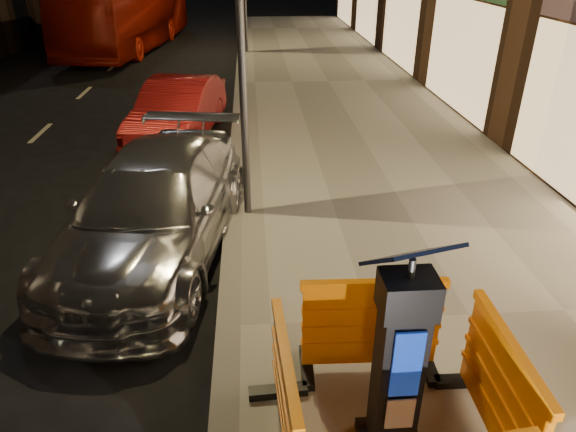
{
  "coord_description": "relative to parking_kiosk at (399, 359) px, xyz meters",
  "views": [
    {
      "loc": [
        0.37,
        -4.91,
        4.25
      ],
      "look_at": [
        0.8,
        1.0,
        1.1
      ],
      "focal_mm": 32.0,
      "sensor_mm": 36.0,
      "label": 1
    }
  ],
  "objects": [
    {
      "name": "barrier_back",
      "position": [
        0.0,
        0.95,
        -0.46
      ],
      "size": [
        1.51,
        0.66,
        1.16
      ],
      "primitive_type": "cube",
      "rotation": [
        0.0,
        0.0,
        -0.03
      ],
      "color": "orange",
      "rests_on": "sidewalk"
    },
    {
      "name": "car_silver",
      "position": [
        -2.66,
        3.83,
        -1.19
      ],
      "size": [
        2.92,
        5.49,
        1.51
      ],
      "primitive_type": "imported",
      "rotation": [
        0.0,
        0.0,
        -0.16
      ],
      "color": "#9F9FA3",
      "rests_on": "ground"
    },
    {
      "name": "street_lamp_mid",
      "position": [
        -1.28,
        4.77,
        1.96
      ],
      "size": [
        0.12,
        0.12,
        6.0
      ],
      "primitive_type": "cylinder",
      "color": "#3F3F44",
      "rests_on": "sidewalk"
    },
    {
      "name": "car_red",
      "position": [
        -2.93,
        9.13,
        -1.19
      ],
      "size": [
        2.16,
        4.44,
        1.4
      ],
      "primitive_type": "imported",
      "rotation": [
        0.0,
        0.0,
        -0.16
      ],
      "color": "maroon",
      "rests_on": "ground"
    },
    {
      "name": "barrier_kerbside",
      "position": [
        -0.95,
        0.0,
        -0.46
      ],
      "size": [
        0.69,
        1.52,
        1.16
      ],
      "primitive_type": "cube",
      "rotation": [
        0.0,
        0.0,
        1.62
      ],
      "color": "orange",
      "rests_on": "sidewalk"
    },
    {
      "name": "barrier_bldgside",
      "position": [
        0.95,
        0.0,
        -0.46
      ],
      "size": [
        0.64,
        1.5,
        1.16
      ],
      "primitive_type": "cube",
      "rotation": [
        0.0,
        0.0,
        1.56
      ],
      "color": "orange",
      "rests_on": "sidewalk"
    },
    {
      "name": "kerb",
      "position": [
        -1.53,
        1.77,
        -1.12
      ],
      "size": [
        0.3,
        60.0,
        0.15
      ],
      "primitive_type": "cube",
      "color": "slate",
      "rests_on": "ground"
    },
    {
      "name": "bus_doubledecker",
      "position": [
        -6.48,
        21.77,
        -1.19
      ],
      "size": [
        3.97,
        11.35,
        3.1
      ],
      "primitive_type": "imported",
      "rotation": [
        0.0,
        0.0,
        -0.13
      ],
      "color": "#890F02",
      "rests_on": "ground"
    },
    {
      "name": "parking_kiosk",
      "position": [
        0.0,
        0.0,
        0.0
      ],
      "size": [
        0.67,
        0.67,
        2.09
      ],
      "primitive_type": "cube",
      "rotation": [
        0.0,
        0.0,
        0.02
      ],
      "color": "black",
      "rests_on": "sidewalk"
    },
    {
      "name": "ground_plane",
      "position": [
        -1.53,
        1.77,
        -1.19
      ],
      "size": [
        120.0,
        120.0,
        0.0
      ],
      "primitive_type": "plane",
      "color": "black",
      "rests_on": "ground"
    },
    {
      "name": "sidewalk",
      "position": [
        1.47,
        1.77,
        -1.12
      ],
      "size": [
        6.0,
        60.0,
        0.15
      ],
      "primitive_type": "cube",
      "color": "gray",
      "rests_on": "ground"
    }
  ]
}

